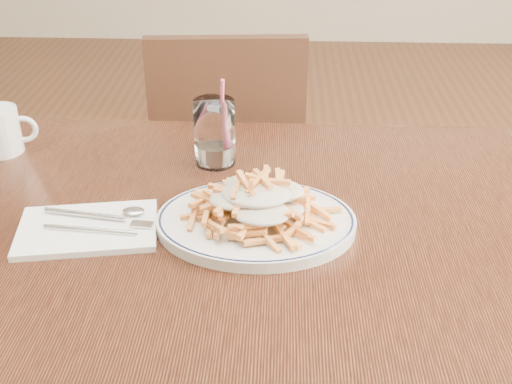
{
  "coord_description": "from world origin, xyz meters",
  "views": [
    {
      "loc": [
        0.1,
        -0.94,
        1.35
      ],
      "look_at": [
        0.06,
        -0.03,
        0.82
      ],
      "focal_mm": 45.0,
      "sensor_mm": 36.0,
      "label": 1
    }
  ],
  "objects_px": {
    "coffee_mug": "(0,131)",
    "fries_plate": "(256,222)",
    "chair_far": "(229,157)",
    "loaded_fries": "(256,199)",
    "table": "(226,253)",
    "water_glass": "(215,136)"
  },
  "relations": [
    {
      "from": "chair_far",
      "to": "coffee_mug",
      "type": "bearing_deg",
      "value": -131.67
    },
    {
      "from": "fries_plate",
      "to": "water_glass",
      "type": "height_order",
      "value": "water_glass"
    },
    {
      "from": "loaded_fries",
      "to": "coffee_mug",
      "type": "height_order",
      "value": "coffee_mug"
    },
    {
      "from": "loaded_fries",
      "to": "coffee_mug",
      "type": "xyz_separation_m",
      "value": [
        -0.54,
        0.26,
        -0.01
      ]
    },
    {
      "from": "table",
      "to": "loaded_fries",
      "type": "xyz_separation_m",
      "value": [
        0.06,
        -0.03,
        0.14
      ]
    },
    {
      "from": "table",
      "to": "fries_plate",
      "type": "xyz_separation_m",
      "value": [
        0.06,
        -0.03,
        0.09
      ]
    },
    {
      "from": "chair_far",
      "to": "fries_plate",
      "type": "xyz_separation_m",
      "value": [
        0.11,
        -0.74,
        0.26
      ]
    },
    {
      "from": "coffee_mug",
      "to": "fries_plate",
      "type": "bearing_deg",
      "value": -26.28
    },
    {
      "from": "table",
      "to": "coffee_mug",
      "type": "height_order",
      "value": "coffee_mug"
    },
    {
      "from": "table",
      "to": "chair_far",
      "type": "distance_m",
      "value": 0.73
    },
    {
      "from": "loaded_fries",
      "to": "water_glass",
      "type": "relative_size",
      "value": 1.48
    },
    {
      "from": "table",
      "to": "water_glass",
      "type": "xyz_separation_m",
      "value": [
        -0.04,
        0.2,
        0.14
      ]
    },
    {
      "from": "table",
      "to": "fries_plate",
      "type": "height_order",
      "value": "fries_plate"
    },
    {
      "from": "loaded_fries",
      "to": "coffee_mug",
      "type": "distance_m",
      "value": 0.6
    },
    {
      "from": "fries_plate",
      "to": "coffee_mug",
      "type": "relative_size",
      "value": 3.19
    },
    {
      "from": "chair_far",
      "to": "water_glass",
      "type": "bearing_deg",
      "value": -87.85
    },
    {
      "from": "loaded_fries",
      "to": "water_glass",
      "type": "height_order",
      "value": "water_glass"
    },
    {
      "from": "fries_plate",
      "to": "water_glass",
      "type": "bearing_deg",
      "value": 111.31
    },
    {
      "from": "loaded_fries",
      "to": "coffee_mug",
      "type": "relative_size",
      "value": 2.2
    },
    {
      "from": "table",
      "to": "chair_far",
      "type": "bearing_deg",
      "value": 94.42
    },
    {
      "from": "table",
      "to": "loaded_fries",
      "type": "relative_size",
      "value": 4.54
    },
    {
      "from": "chair_far",
      "to": "loaded_fries",
      "type": "height_order",
      "value": "chair_far"
    }
  ]
}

